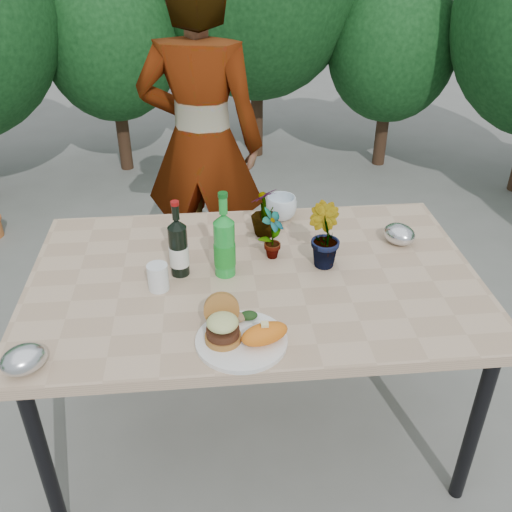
{
  "coord_description": "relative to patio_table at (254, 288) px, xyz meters",
  "views": [
    {
      "loc": [
        -0.15,
        -1.69,
        1.89
      ],
      "look_at": [
        0.0,
        -0.08,
        0.88
      ],
      "focal_mm": 40.0,
      "sensor_mm": 36.0,
      "label": 1
    }
  ],
  "objects": [
    {
      "name": "patio_table",
      "position": [
        0.0,
        0.0,
        0.0
      ],
      "size": [
        1.6,
        1.0,
        0.75
      ],
      "color": "tan",
      "rests_on": "ground"
    },
    {
      "name": "plastic_cup",
      "position": [
        -0.33,
        -0.05,
        0.1
      ],
      "size": [
        0.07,
        0.07,
        0.09
      ],
      "primitive_type": "cylinder",
      "color": "white",
      "rests_on": "patio_table"
    },
    {
      "name": "sweet_potato",
      "position": [
        -0.0,
        -0.38,
        0.1
      ],
      "size": [
        0.17,
        0.12,
        0.06
      ],
      "primitive_type": "ellipsoid",
      "rotation": [
        0.0,
        0.0,
        0.35
      ],
      "color": "orange",
      "rests_on": "dinner_plate"
    },
    {
      "name": "wine_bottle",
      "position": [
        -0.26,
        0.04,
        0.16
      ],
      "size": [
        0.07,
        0.07,
        0.29
      ],
      "rotation": [
        0.0,
        0.0,
        -0.17
      ],
      "color": "black",
      "rests_on": "patio_table"
    },
    {
      "name": "foil_packet_left",
      "position": [
        -0.69,
        -0.42,
        0.1
      ],
      "size": [
        0.17,
        0.16,
        0.08
      ],
      "primitive_type": "ellipsoid",
      "rotation": [
        0.0,
        0.0,
        0.58
      ],
      "color": "silver",
      "rests_on": "patio_table"
    },
    {
      "name": "blue_bowl",
      "position": [
        0.15,
        0.41,
        0.11
      ],
      "size": [
        0.16,
        0.16,
        0.1
      ],
      "primitive_type": "imported",
      "rotation": [
        0.0,
        0.0,
        0.34
      ],
      "color": "silver",
      "rests_on": "patio_table"
    },
    {
      "name": "seedling_right",
      "position": [
        0.07,
        0.29,
        0.16
      ],
      "size": [
        0.16,
        0.16,
        0.2
      ],
      "primitive_type": "imported",
      "rotation": [
        0.0,
        0.0,
        3.87
      ],
      "color": "#265A1F",
      "rests_on": "patio_table"
    },
    {
      "name": "seedling_left",
      "position": [
        0.08,
        0.11,
        0.16
      ],
      "size": [
        0.12,
        0.13,
        0.2
      ],
      "primitive_type": "imported",
      "rotation": [
        0.0,
        0.0,
        0.92
      ],
      "color": "#2C591E",
      "rests_on": "patio_table"
    },
    {
      "name": "foil_packet_right",
      "position": [
        0.58,
        0.17,
        0.1
      ],
      "size": [
        0.16,
        0.17,
        0.08
      ],
      "primitive_type": "ellipsoid",
      "rotation": [
        0.0,
        0.0,
        2.13
      ],
      "color": "silver",
      "rests_on": "patio_table"
    },
    {
      "name": "sparkling_water",
      "position": [
        -0.1,
        0.02,
        0.17
      ],
      "size": [
        0.08,
        0.08,
        0.32
      ],
      "rotation": [
        0.0,
        0.0,
        0.39
      ],
      "color": "green",
      "rests_on": "patio_table"
    },
    {
      "name": "ground",
      "position": [
        0.0,
        0.0,
        -0.69
      ],
      "size": [
        80.0,
        80.0,
        0.0
      ],
      "primitive_type": "plane",
      "color": "slate",
      "rests_on": "ground"
    },
    {
      "name": "shrub_hedge",
      "position": [
        0.26,
        1.72,
        0.51
      ],
      "size": [
        6.97,
        5.24,
        2.44
      ],
      "color": "#382316",
      "rests_on": "ground"
    },
    {
      "name": "seedling_mid",
      "position": [
        0.25,
        0.05,
        0.18
      ],
      "size": [
        0.16,
        0.17,
        0.24
      ],
      "primitive_type": "imported",
      "rotation": [
        0.0,
        0.0,
        2.09
      ],
      "color": "#275C1F",
      "rests_on": "patio_table"
    },
    {
      "name": "dinner_plate",
      "position": [
        -0.07,
        -0.36,
        0.06
      ],
      "size": [
        0.28,
        0.28,
        0.01
      ],
      "primitive_type": "cylinder",
      "color": "white",
      "rests_on": "patio_table"
    },
    {
      "name": "person",
      "position": [
        -0.17,
        1.03,
        0.16
      ],
      "size": [
        0.7,
        0.54,
        1.71
      ],
      "primitive_type": "imported",
      "rotation": [
        0.0,
        0.0,
        2.92
      ],
      "color": "#98674C",
      "rests_on": "ground"
    },
    {
      "name": "burger_stack",
      "position": [
        -0.13,
        -0.34,
        0.12
      ],
      "size": [
        0.11,
        0.16,
        0.11
      ],
      "color": "#B7722D",
      "rests_on": "dinner_plate"
    },
    {
      "name": "grilled_veg",
      "position": [
        -0.05,
        -0.27,
        0.09
      ],
      "size": [
        0.08,
        0.05,
        0.03
      ],
      "color": "olive",
      "rests_on": "dinner_plate"
    }
  ]
}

